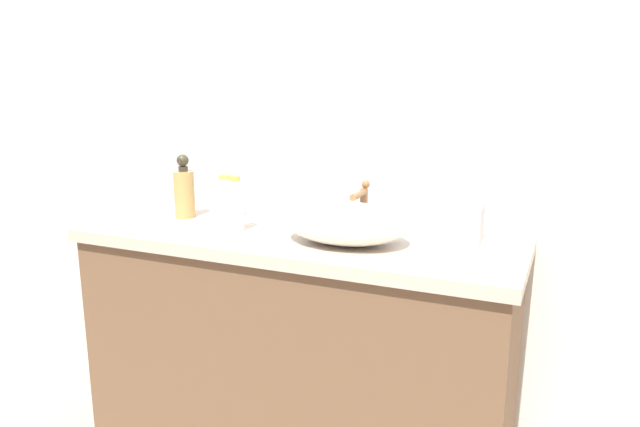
# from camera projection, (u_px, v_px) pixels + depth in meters

# --- Properties ---
(bathroom_wall_rear) EXTENTS (6.00, 0.06, 2.60)m
(bathroom_wall_rear) POSITION_uv_depth(u_px,v_px,m) (346.00, 100.00, 2.12)
(bathroom_wall_rear) COLOR silver
(bathroom_wall_rear) RESTS_ON ground
(vanity_counter) EXTENTS (1.48, 0.53, 0.87)m
(vanity_counter) POSITION_uv_depth(u_px,v_px,m) (297.00, 354.00, 2.07)
(vanity_counter) COLOR brown
(vanity_counter) RESTS_ON ground
(wall_mirror_panel) EXTENTS (1.41, 0.01, 0.95)m
(wall_mirror_panel) POSITION_uv_depth(u_px,v_px,m) (327.00, 86.00, 2.10)
(wall_mirror_panel) COLOR #B2BCC6
(wall_mirror_panel) RESTS_ON vanity_counter
(sink_basin) EXTENTS (0.39, 0.28, 0.13)m
(sink_basin) POSITION_uv_depth(u_px,v_px,m) (345.00, 223.00, 1.84)
(sink_basin) COLOR silver
(sink_basin) RESTS_ON vanity_counter
(faucet) EXTENTS (0.03, 0.14, 0.17)m
(faucet) POSITION_uv_depth(u_px,v_px,m) (362.00, 202.00, 1.97)
(faucet) COLOR brown
(faucet) RESTS_ON vanity_counter
(soap_dispenser) EXTENTS (0.07, 0.07, 0.23)m
(soap_dispenser) POSITION_uv_depth(u_px,v_px,m) (184.00, 191.00, 2.17)
(soap_dispenser) COLOR tan
(soap_dispenser) RESTS_ON vanity_counter
(lotion_bottle) EXTENTS (0.07, 0.07, 0.16)m
(lotion_bottle) POSITION_uv_depth(u_px,v_px,m) (226.00, 198.00, 2.15)
(lotion_bottle) COLOR silver
(lotion_bottle) RESTS_ON vanity_counter
(perfume_bottle) EXTENTS (0.05, 0.05, 0.19)m
(perfume_bottle) POSITION_uv_depth(u_px,v_px,m) (236.00, 205.00, 1.97)
(perfume_bottle) COLOR white
(perfume_bottle) RESTS_ON vanity_counter
(tissue_box) EXTENTS (0.12, 0.12, 0.16)m
(tissue_box) POSITION_uv_depth(u_px,v_px,m) (463.00, 222.00, 1.84)
(tissue_box) COLOR silver
(tissue_box) RESTS_ON vanity_counter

